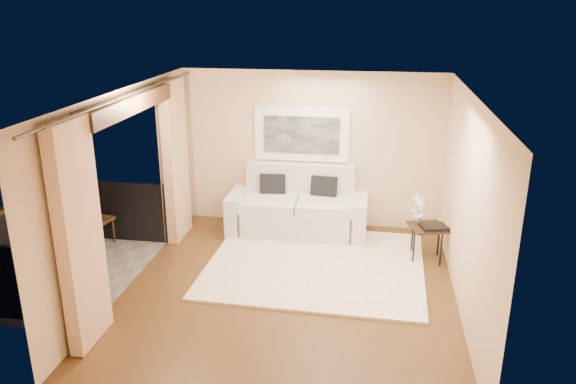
% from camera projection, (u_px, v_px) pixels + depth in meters
% --- Properties ---
extents(floor, '(5.00, 5.00, 0.00)m').
position_uv_depth(floor, '(289.00, 289.00, 7.77)').
color(floor, '#573919').
rests_on(floor, ground).
extents(room_shell, '(5.00, 6.40, 5.00)m').
position_uv_depth(room_shell, '(127.00, 104.00, 7.27)').
color(room_shell, white).
rests_on(room_shell, ground).
extents(balcony, '(1.81, 2.60, 1.17)m').
position_uv_depth(balcony, '(66.00, 261.00, 8.20)').
color(balcony, '#605B56').
rests_on(balcony, ground).
extents(curtains, '(0.16, 4.80, 2.64)m').
position_uv_depth(curtains, '(137.00, 191.00, 7.65)').
color(curtains, '#D5AC83').
rests_on(curtains, ground).
extents(artwork, '(1.62, 0.07, 0.92)m').
position_uv_depth(artwork, '(302.00, 135.00, 9.58)').
color(artwork, white).
rests_on(artwork, room_shell).
extents(rug, '(3.27, 2.87, 0.04)m').
position_uv_depth(rug, '(316.00, 264.00, 8.46)').
color(rug, '#F1E0C2').
rests_on(rug, floor).
extents(sofa, '(2.35, 1.03, 1.12)m').
position_uv_depth(sofa, '(298.00, 209.00, 9.64)').
color(sofa, silver).
rests_on(sofa, floor).
extents(side_table, '(0.63, 0.63, 0.55)m').
position_uv_depth(side_table, '(427.00, 230.00, 8.52)').
color(side_table, '#301E10').
rests_on(side_table, floor).
extents(tray, '(0.44, 0.37, 0.05)m').
position_uv_depth(tray, '(434.00, 227.00, 8.41)').
color(tray, black).
rests_on(tray, side_table).
extents(orchid, '(0.30, 0.29, 0.47)m').
position_uv_depth(orchid, '(419.00, 209.00, 8.56)').
color(orchid, white).
rests_on(orchid, side_table).
extents(bistro_table, '(0.67, 0.67, 0.73)m').
position_uv_depth(bistro_table, '(63.00, 251.00, 7.45)').
color(bistro_table, '#301E10').
rests_on(bistro_table, balcony).
extents(balcony_chair_far, '(0.47, 0.48, 0.94)m').
position_uv_depth(balcony_chair_far, '(93.00, 216.00, 8.93)').
color(balcony_chair_far, '#301E10').
rests_on(balcony_chair_far, balcony).
extents(balcony_chair_near, '(0.51, 0.51, 1.03)m').
position_uv_depth(balcony_chair_near, '(47.00, 231.00, 8.20)').
color(balcony_chair_near, '#301E10').
rests_on(balcony_chair_near, balcony).
extents(ice_bucket, '(0.18, 0.18, 0.20)m').
position_uv_depth(ice_bucket, '(56.00, 236.00, 7.46)').
color(ice_bucket, white).
rests_on(ice_bucket, bistro_table).
extents(candle, '(0.06, 0.06, 0.07)m').
position_uv_depth(candle, '(72.00, 238.00, 7.55)').
color(candle, red).
rests_on(candle, bistro_table).
extents(vase, '(0.04, 0.04, 0.18)m').
position_uv_depth(vase, '(51.00, 243.00, 7.26)').
color(vase, white).
rests_on(vase, bistro_table).
extents(glass_a, '(0.06, 0.06, 0.12)m').
position_uv_depth(glass_a, '(66.00, 242.00, 7.35)').
color(glass_a, white).
rests_on(glass_a, bistro_table).
extents(glass_b, '(0.06, 0.06, 0.12)m').
position_uv_depth(glass_b, '(74.00, 239.00, 7.44)').
color(glass_b, silver).
rests_on(glass_b, bistro_table).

